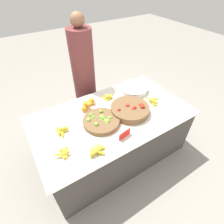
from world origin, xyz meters
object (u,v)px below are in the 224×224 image
(lime_bowl, at_px, (101,121))
(vendor_person, at_px, (84,77))
(tomato_basket, at_px, (130,109))
(price_sign, at_px, (125,134))
(metal_bowl, at_px, (134,89))

(lime_bowl, xyz_separation_m, vendor_person, (0.21, 0.88, 0.05))
(tomato_basket, distance_m, vendor_person, 0.92)
(tomato_basket, bearing_deg, lime_bowl, 176.79)
(vendor_person, bearing_deg, lime_bowl, -103.67)
(price_sign, bearing_deg, tomato_basket, 35.85)
(price_sign, bearing_deg, lime_bowl, 97.56)
(metal_bowl, height_order, price_sign, price_sign)
(lime_bowl, relative_size, tomato_basket, 0.89)
(lime_bowl, relative_size, price_sign, 2.67)
(lime_bowl, bearing_deg, price_sign, -72.40)
(lime_bowl, xyz_separation_m, price_sign, (0.10, -0.31, 0.01))
(metal_bowl, bearing_deg, tomato_basket, -133.12)
(vendor_person, bearing_deg, tomato_basket, -79.72)
(price_sign, height_order, vendor_person, vendor_person)
(tomato_basket, xyz_separation_m, metal_bowl, (0.31, 0.33, -0.01))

